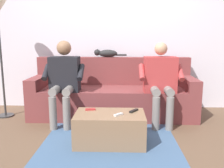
# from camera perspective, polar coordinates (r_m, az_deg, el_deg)

# --- Properties ---
(ground_plane) EXTENTS (8.00, 8.00, 0.00)m
(ground_plane) POSITION_cam_1_polar(r_m,az_deg,el_deg) (3.17, -0.24, -11.26)
(ground_plane) COLOR brown
(back_wall) EXTENTS (4.48, 0.06, 2.59)m
(back_wall) POSITION_cam_1_polar(r_m,az_deg,el_deg) (4.18, 0.41, 12.16)
(back_wall) COLOR silver
(back_wall) RESTS_ON ground
(couch) EXTENTS (2.47, 0.77, 0.89)m
(couch) POSITION_cam_1_polar(r_m,az_deg,el_deg) (3.77, 0.18, -2.83)
(couch) COLOR brown
(couch) RESTS_ON ground
(coffee_table) EXTENTS (0.79, 0.48, 0.35)m
(coffee_table) POSITION_cam_1_polar(r_m,az_deg,el_deg) (2.79, -0.52, -10.46)
(coffee_table) COLOR #8C6B4C
(coffee_table) RESTS_ON ground
(person_left_seated) EXTENTS (0.60, 0.51, 1.14)m
(person_left_seated) POSITION_cam_1_polar(r_m,az_deg,el_deg) (3.39, 11.42, 1.40)
(person_left_seated) COLOR #B23838
(person_left_seated) RESTS_ON ground
(person_right_seated) EXTENTS (0.56, 0.55, 1.16)m
(person_right_seated) POSITION_cam_1_polar(r_m,az_deg,el_deg) (3.44, -11.30, 1.67)
(person_right_seated) COLOR black
(person_right_seated) RESTS_ON ground
(cat_on_backrest) EXTENTS (0.53, 0.14, 0.13)m
(cat_on_backrest) POSITION_cam_1_polar(r_m,az_deg,el_deg) (3.94, -1.35, 7.29)
(cat_on_backrest) COLOR black
(cat_on_backrest) RESTS_ON couch
(remote_black) EXTENTS (0.11, 0.14, 0.02)m
(remote_black) POSITION_cam_1_polar(r_m,az_deg,el_deg) (2.81, 5.18, -6.33)
(remote_black) COLOR black
(remote_black) RESTS_ON coffee_table
(remote_red) EXTENTS (0.12, 0.07, 0.02)m
(remote_red) POSITION_cam_1_polar(r_m,az_deg,el_deg) (2.87, -5.16, -5.98)
(remote_red) COLOR #B73333
(remote_red) RESTS_ON coffee_table
(remote_white) EXTENTS (0.11, 0.10, 0.02)m
(remote_white) POSITION_cam_1_polar(r_m,az_deg,el_deg) (2.66, 1.53, -7.24)
(remote_white) COLOR white
(remote_white) RESTS_ON coffee_table
(floor_rug) EXTENTS (1.55, 1.54, 0.01)m
(floor_rug) POSITION_cam_1_polar(r_m,az_deg,el_deg) (2.96, -0.41, -12.78)
(floor_rug) COLOR #426084
(floor_rug) RESTS_ON ground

